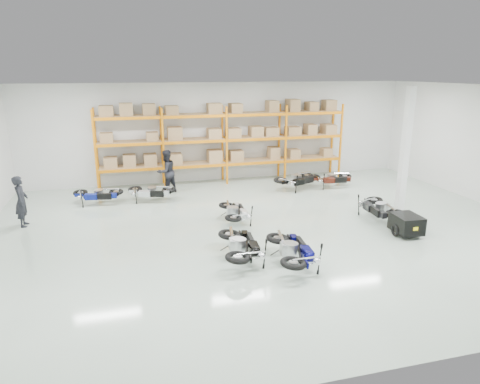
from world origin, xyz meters
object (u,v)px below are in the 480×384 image
object	(u,v)px
moto_black_far_left	(242,241)
moto_touring_right	(378,204)
moto_silver_left	(235,209)
person_back	(166,172)
moto_back_c	(297,177)
person_left	(21,201)
moto_back_b	(150,189)
trailer	(406,224)
moto_back_d	(331,176)
moto_back_a	(97,192)
moto_blue_centre	(294,246)

from	to	relation	value
moto_black_far_left	moto_touring_right	bearing A→B (deg)	-153.24
moto_silver_left	person_back	bearing A→B (deg)	-62.50
moto_back_c	person_left	size ratio (longest dim) A/B	1.07
moto_touring_right	moto_back_b	xyz separation A→B (m)	(-7.54, 4.20, -0.04)
moto_touring_right	moto_back_b	bearing A→B (deg)	156.31
moto_black_far_left	trailer	distance (m)	5.51
moto_back_c	moto_silver_left	bearing A→B (deg)	113.26
moto_touring_right	moto_back_d	bearing A→B (deg)	91.08
moto_touring_right	moto_back_c	distance (m)	4.54
moto_back_d	person_left	xyz separation A→B (m)	(-12.14, -1.86, 0.33)
moto_silver_left	moto_back_c	distance (m)	5.03
moto_silver_left	moto_back_d	size ratio (longest dim) A/B	0.95
moto_silver_left	moto_back_a	distance (m)	5.79
moto_black_far_left	moto_silver_left	bearing A→B (deg)	-95.26
moto_touring_right	person_left	size ratio (longest dim) A/B	1.04
trailer	moto_blue_centre	bearing A→B (deg)	-162.09
moto_back_b	moto_back_d	world-z (taller)	moto_back_d
moto_silver_left	moto_back_d	bearing A→B (deg)	-143.36
moto_silver_left	moto_black_far_left	distance (m)	3.07
moto_silver_left	moto_back_a	bearing A→B (deg)	-32.46
moto_silver_left	trailer	bearing A→B (deg)	156.66
moto_touring_right	moto_back_c	size ratio (longest dim) A/B	0.98
moto_blue_centre	moto_back_c	size ratio (longest dim) A/B	1.06
moto_black_far_left	moto_back_b	distance (m)	6.63
moto_back_b	moto_back_d	distance (m)	7.87
moto_blue_centre	person_left	world-z (taller)	person_left
person_back	moto_back_a	bearing A→B (deg)	-14.75
moto_back_b	moto_blue_centre	bearing A→B (deg)	-136.25
moto_black_far_left	moto_back_d	distance (m)	8.63
moto_blue_centre	moto_back_a	bearing A→B (deg)	-47.13
trailer	person_left	size ratio (longest dim) A/B	0.93
moto_silver_left	moto_black_far_left	size ratio (longest dim) A/B	0.86
moto_black_far_left	moto_back_a	world-z (taller)	moto_black_far_left
moto_black_far_left	moto_back_a	distance (m)	7.62
moto_back_d	moto_back_a	bearing A→B (deg)	97.83
moto_back_c	moto_back_a	bearing A→B (deg)	70.12
moto_blue_centre	moto_silver_left	size ratio (longest dim) A/B	1.18
moto_silver_left	moto_back_d	distance (m)	6.22
moto_touring_right	trailer	distance (m)	1.61
moto_blue_centre	person_back	distance (m)	8.40
moto_black_far_left	trailer	bearing A→B (deg)	-168.96
moto_black_far_left	moto_back_a	bearing A→B (deg)	-51.84
moto_back_b	moto_silver_left	bearing A→B (deg)	-122.81
moto_back_b	moto_touring_right	bearing A→B (deg)	-100.70
trailer	moto_back_d	size ratio (longest dim) A/B	0.93
person_left	moto_back_a	bearing A→B (deg)	-51.87
moto_touring_right	moto_back_d	world-z (taller)	moto_touring_right
trailer	person_back	distance (m)	9.65
moto_blue_centre	moto_back_a	xyz separation A→B (m)	(-5.32, 7.09, -0.09)
moto_back_c	trailer	bearing A→B (deg)	171.62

